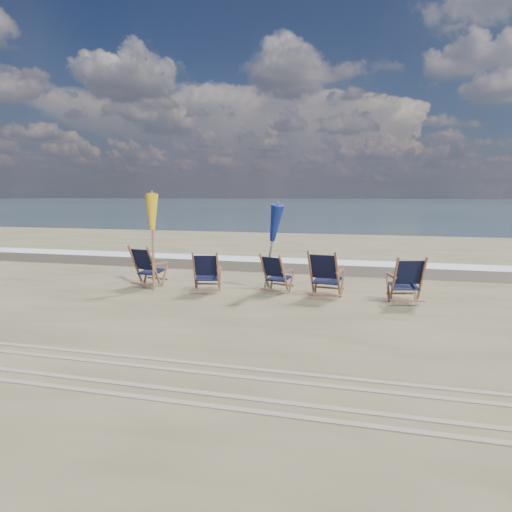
# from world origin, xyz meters

# --- Properties ---
(ocean) EXTENTS (400.00, 400.00, 0.00)m
(ocean) POSITION_xyz_m (0.00, 128.00, 0.00)
(ocean) COLOR #324853
(ocean) RESTS_ON ground
(surf_foam) EXTENTS (200.00, 1.40, 0.01)m
(surf_foam) POSITION_xyz_m (0.00, 8.30, 0.00)
(surf_foam) COLOR silver
(surf_foam) RESTS_ON ground
(wet_sand_strip) EXTENTS (200.00, 2.60, 0.00)m
(wet_sand_strip) POSITION_xyz_m (0.00, 6.80, 0.00)
(wet_sand_strip) COLOR #42362A
(wet_sand_strip) RESTS_ON ground
(tire_tracks) EXTENTS (80.00, 1.30, 0.01)m
(tire_tracks) POSITION_xyz_m (0.00, -2.80, 0.01)
(tire_tracks) COLOR gray
(tire_tracks) RESTS_ON ground
(beach_chair_0) EXTENTS (0.80, 0.86, 1.02)m
(beach_chair_0) POSITION_xyz_m (-2.61, 2.46, 0.51)
(beach_chair_0) COLOR black
(beach_chair_0) RESTS_ON ground
(beach_chair_1) EXTENTS (0.76, 0.82, 0.96)m
(beach_chair_1) POSITION_xyz_m (-0.92, 2.31, 0.48)
(beach_chair_1) COLOR black
(beach_chair_1) RESTS_ON ground
(beach_chair_2) EXTENTS (0.75, 0.80, 0.91)m
(beach_chair_2) POSITION_xyz_m (0.51, 2.63, 0.46)
(beach_chair_2) COLOR black
(beach_chair_2) RESTS_ON ground
(beach_chair_3) EXTENTS (0.77, 0.85, 1.05)m
(beach_chair_3) POSITION_xyz_m (1.75, 2.37, 0.53)
(beach_chair_3) COLOR black
(beach_chair_3) RESTS_ON ground
(beach_chair_4) EXTENTS (0.84, 0.89, 1.01)m
(beach_chair_4) POSITION_xyz_m (3.45, 2.36, 0.50)
(beach_chair_4) COLOR black
(beach_chair_4) RESTS_ON ground
(umbrella_yellow) EXTENTS (0.30, 0.30, 2.25)m
(umbrella_yellow) POSITION_xyz_m (-2.57, 2.38, 1.72)
(umbrella_yellow) COLOR #8C593F
(umbrella_yellow) RESTS_ON ground
(umbrella_blue) EXTENTS (0.30, 0.30, 2.06)m
(umbrella_blue) POSITION_xyz_m (0.14, 2.90, 1.54)
(umbrella_blue) COLOR #A5A5AD
(umbrella_blue) RESTS_ON ground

